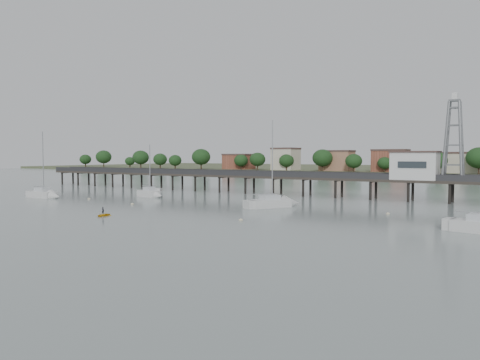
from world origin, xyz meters
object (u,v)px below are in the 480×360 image
at_px(lattice_tower, 454,141).
at_px(sailboat_a, 47,195).
at_px(yellow_dinghy, 103,216).
at_px(white_tender, 155,190).
at_px(sailboat_b, 152,194).
at_px(pier, 292,177).
at_px(sailboat_c, 278,203).

relative_size(lattice_tower, sailboat_a, 1.11).
bearing_deg(yellow_dinghy, white_tender, 111.07).
height_order(lattice_tower, sailboat_b, lattice_tower).
relative_size(white_tender, yellow_dinghy, 1.38).
bearing_deg(pier, sailboat_c, -70.14).
distance_m(pier, lattice_tower, 32.34).
xyz_separation_m(pier, white_tender, (-32.22, -7.32, -3.42)).
xyz_separation_m(sailboat_a, white_tender, (6.33, 24.53, -0.26)).
xyz_separation_m(pier, sailboat_c, (7.88, -21.81, -3.16)).
height_order(sailboat_a, yellow_dinghy, sailboat_a).
bearing_deg(sailboat_a, pier, 40.66).
distance_m(sailboat_b, white_tender, 15.73).
bearing_deg(sailboat_b, lattice_tower, 31.07).
xyz_separation_m(lattice_tower, yellow_dinghy, (-39.10, -45.14, -11.10)).
bearing_deg(pier, yellow_dinghy, -99.55).
xyz_separation_m(sailboat_b, sailboat_a, (-16.45, -12.50, -0.01)).
xyz_separation_m(lattice_tower, sailboat_b, (-53.59, -19.35, -10.45)).
height_order(pier, yellow_dinghy, pier).
bearing_deg(lattice_tower, sailboat_a, -155.54).
xyz_separation_m(sailboat_a, yellow_dinghy, (30.95, -13.29, -0.64)).
relative_size(sailboat_a, yellow_dinghy, 5.74).
bearing_deg(pier, lattice_tower, 0.00).
height_order(lattice_tower, white_tender, lattice_tower).
relative_size(pier, sailboat_b, 13.40).
bearing_deg(sailboat_b, sailboat_c, 6.52).
relative_size(pier, sailboat_c, 9.96).
distance_m(sailboat_a, white_tender, 25.33).
relative_size(sailboat_b, white_tender, 3.33).
bearing_deg(lattice_tower, white_tender, -173.44).
relative_size(sailboat_a, white_tender, 4.15).
xyz_separation_m(lattice_tower, white_tender, (-63.72, -7.32, -10.72)).
bearing_deg(sailboat_a, sailboat_b, 38.32).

